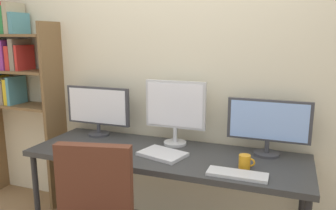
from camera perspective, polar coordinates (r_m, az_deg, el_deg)
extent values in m
cube|color=beige|center=(2.73, 2.73, 5.82)|extent=(4.44, 0.10, 2.60)
cube|color=#333333|center=(2.47, -0.41, -8.64)|extent=(2.04, 0.68, 0.04)
cylinder|color=#262628|center=(2.88, -21.66, -14.49)|extent=(0.04, 0.04, 0.70)
cylinder|color=#262628|center=(3.28, -14.81, -10.67)|extent=(0.04, 0.04, 0.70)
cylinder|color=#262628|center=(2.75, 22.01, -15.76)|extent=(0.04, 0.04, 0.70)
cube|color=brown|center=(3.20, -18.83, -2.02)|extent=(0.03, 0.28, 1.71)
cube|color=brown|center=(3.45, -24.09, -0.01)|extent=(0.76, 0.28, 0.02)
cube|color=brown|center=(3.40, -24.55, 5.34)|extent=(0.76, 0.28, 0.02)
cube|color=brown|center=(3.39, -25.02, 10.79)|extent=(0.76, 0.28, 0.02)
cube|color=gold|center=(3.59, -26.95, 2.47)|extent=(0.04, 0.22, 0.26)
cube|color=white|center=(3.55, -26.31, 2.30)|extent=(0.04, 0.22, 0.24)
cube|color=gray|center=(3.51, -25.66, 1.88)|extent=(0.05, 0.22, 0.20)
cube|color=gold|center=(3.47, -24.99, 2.19)|extent=(0.04, 0.22, 0.24)
cube|color=teal|center=(3.44, -24.57, 2.34)|extent=(0.03, 0.22, 0.26)
cube|color=gray|center=(3.51, -26.70, 7.31)|extent=(0.05, 0.22, 0.22)
cube|color=gold|center=(3.48, -25.95, 7.19)|extent=(0.04, 0.22, 0.20)
cube|color=#8C338C|center=(3.43, -25.58, 7.77)|extent=(0.05, 0.22, 0.27)
cube|color=red|center=(3.40, -24.71, 7.38)|extent=(0.05, 0.22, 0.22)
cube|color=gray|center=(3.35, -24.09, 7.93)|extent=(0.05, 0.22, 0.28)
cube|color=red|center=(3.32, -23.41, 7.48)|extent=(0.03, 0.22, 0.23)
cube|color=red|center=(3.49, -26.84, 13.26)|extent=(0.04, 0.22, 0.30)
cube|color=white|center=(3.45, -26.08, 12.48)|extent=(0.05, 0.22, 0.19)
cube|color=#287F3D|center=(3.42, -25.51, 13.01)|extent=(0.04, 0.22, 0.25)
cube|color=tan|center=(3.37, -24.91, 13.36)|extent=(0.05, 0.22, 0.28)
cube|color=teal|center=(3.33, -24.20, 12.68)|extent=(0.04, 0.22, 0.19)
cube|color=#592D1E|center=(1.99, -12.55, -13.24)|extent=(0.44, 0.16, 0.48)
cylinder|color=#38383D|center=(2.95, -11.80, -4.90)|extent=(0.18, 0.18, 0.02)
cylinder|color=#38383D|center=(2.93, -11.84, -3.98)|extent=(0.03, 0.03, 0.08)
cube|color=#38383D|center=(2.89, -11.96, -0.12)|extent=(0.59, 0.03, 0.32)
cube|color=white|center=(2.87, -12.14, -0.18)|extent=(0.54, 0.01, 0.29)
cylinder|color=silver|center=(2.65, 1.22, -6.54)|extent=(0.18, 0.18, 0.02)
cylinder|color=silver|center=(2.63, 1.22, -5.15)|extent=(0.03, 0.03, 0.11)
cube|color=silver|center=(2.57, 1.28, 0.07)|extent=(0.49, 0.03, 0.37)
cube|color=white|center=(2.56, 1.16, 0.00)|extent=(0.45, 0.01, 0.34)
cylinder|color=#38383D|center=(2.52, 16.57, -8.03)|extent=(0.18, 0.18, 0.02)
cylinder|color=#38383D|center=(2.50, 16.65, -6.87)|extent=(0.03, 0.03, 0.09)
cube|color=#38383D|center=(2.46, 16.92, -2.55)|extent=(0.58, 0.03, 0.30)
cube|color=#8CB2F2|center=(2.44, 16.89, -2.65)|extent=(0.53, 0.01, 0.27)
cube|color=#38383D|center=(2.52, -14.42, -7.89)|extent=(0.38, 0.13, 0.02)
cube|color=silver|center=(2.13, 11.83, -11.59)|extent=(0.37, 0.13, 0.02)
ellipsoid|color=silver|center=(2.37, -9.39, -8.79)|extent=(0.06, 0.10, 0.03)
ellipsoid|color=silver|center=(2.66, -18.08, -6.91)|extent=(0.06, 0.10, 0.03)
cube|color=silver|center=(2.41, -1.00, -8.42)|extent=(0.37, 0.30, 0.02)
cylinder|color=orange|center=(2.24, 13.03, -9.47)|extent=(0.08, 0.08, 0.09)
torus|color=orange|center=(2.23, 14.06, -9.56)|extent=(0.06, 0.01, 0.06)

